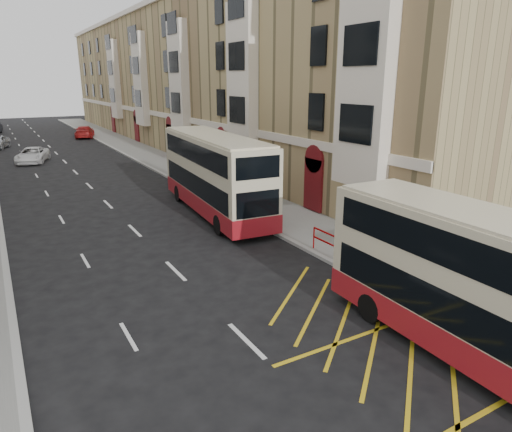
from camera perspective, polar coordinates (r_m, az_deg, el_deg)
ground at (r=11.50m, az=9.38°, el=-24.31°), size 200.00×200.00×0.00m
pavement_right at (r=39.75m, az=-9.27°, el=5.69°), size 4.00×120.00×0.15m
kerb_right at (r=39.10m, az=-12.01°, el=5.37°), size 0.25×120.00×0.15m
road_markings at (r=52.41m, az=-23.57°, el=7.08°), size 10.00×110.00×0.01m
terrace_right at (r=55.87m, az=-8.70°, el=16.52°), size 10.75×79.00×15.25m
guard_railing at (r=18.43m, az=13.37°, el=-4.94°), size 0.06×6.56×1.01m
double_decker_front at (r=13.52m, az=27.74°, el=-8.79°), size 2.71×10.55×4.18m
double_decker_rear at (r=26.18m, az=-5.15°, el=5.19°), size 3.56×11.60×4.56m
pedestrian_far at (r=16.43m, az=26.64°, el=-8.62°), size 1.01×0.92×1.65m
white_van at (r=48.07m, az=-26.17°, el=6.85°), size 3.68×5.50×1.40m
car_red at (r=66.22m, az=-20.65°, el=9.82°), size 3.53×5.85×1.58m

